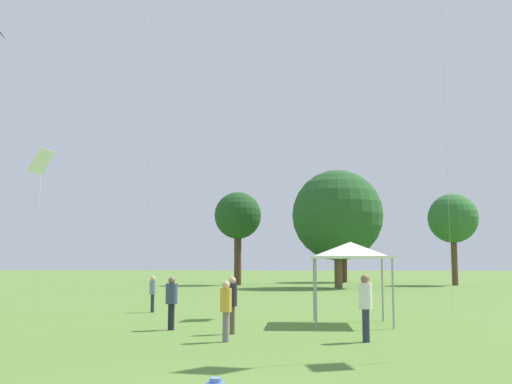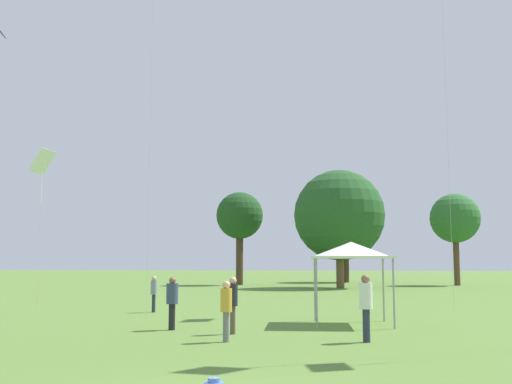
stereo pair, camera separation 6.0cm
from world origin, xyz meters
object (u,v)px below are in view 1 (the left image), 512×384
(distant_tree_1, at_px, (343,229))
(canopy_tent, at_px, (350,251))
(person_standing_1, at_px, (226,305))
(distant_tree_2, at_px, (453,219))
(distant_tree_0, at_px, (337,215))
(distant_tree_3, at_px, (238,217))
(person_standing_0, at_px, (232,299))
(kite_5, at_px, (41,164))
(person_standing_4, at_px, (153,290))
(person_standing_3, at_px, (171,299))
(person_standing_2, at_px, (365,301))

(distant_tree_1, bearing_deg, canopy_tent, -91.48)
(person_standing_1, bearing_deg, distant_tree_1, 89.55)
(person_standing_1, bearing_deg, distant_tree_2, 75.56)
(distant_tree_0, bearing_deg, canopy_tent, -90.41)
(distant_tree_3, bearing_deg, distant_tree_0, -31.37)
(person_standing_0, bearing_deg, kite_5, -40.32)
(distant_tree_2, bearing_deg, person_standing_0, -110.43)
(distant_tree_3, bearing_deg, person_standing_4, -88.50)
(canopy_tent, bearing_deg, person_standing_3, -157.68)
(kite_5, bearing_deg, person_standing_3, 97.93)
(person_standing_0, distance_m, distant_tree_3, 40.05)
(person_standing_2, xyz_separation_m, kite_5, (-14.60, 9.89, 5.79))
(person_standing_0, relative_size, distant_tree_0, 0.17)
(person_standing_1, xyz_separation_m, person_standing_3, (-2.25, 2.70, 0.01))
(distant_tree_2, bearing_deg, distant_tree_3, -176.16)
(person_standing_1, height_order, distant_tree_3, distant_tree_3)
(canopy_tent, distance_m, kite_5, 15.89)
(person_standing_1, distance_m, person_standing_2, 3.89)
(distant_tree_3, bearing_deg, person_standing_0, -81.95)
(distant_tree_3, bearing_deg, distant_tree_2, 3.84)
(person_standing_4, relative_size, canopy_tent, 0.53)
(person_standing_1, relative_size, person_standing_4, 1.06)
(kite_5, relative_size, distant_tree_0, 0.75)
(person_standing_4, distance_m, distant_tree_2, 39.01)
(person_standing_2, relative_size, kite_5, 0.24)
(canopy_tent, bearing_deg, distant_tree_3, 104.54)
(person_standing_2, height_order, distant_tree_3, distant_tree_3)
(person_standing_4, bearing_deg, person_standing_2, 110.72)
(kite_5, relative_size, distant_tree_3, 0.84)
(person_standing_0, xyz_separation_m, distant_tree_1, (4.93, 48.25, 4.74))
(person_standing_4, bearing_deg, distant_tree_0, -132.06)
(person_standing_0, xyz_separation_m, canopy_tent, (3.77, 3.32, 1.55))
(person_standing_0, height_order, person_standing_4, person_standing_0)
(distant_tree_3, bearing_deg, distant_tree_1, 40.58)
(person_standing_1, xyz_separation_m, distant_tree_0, (3.89, 35.26, 5.21))
(person_standing_2, height_order, distant_tree_1, distant_tree_1)
(person_standing_3, height_order, kite_5, kite_5)
(person_standing_2, bearing_deg, kite_5, -107.15)
(distant_tree_0, bearing_deg, kite_5, -120.35)
(person_standing_0, height_order, person_standing_1, person_standing_0)
(person_standing_2, xyz_separation_m, canopy_tent, (-0.20, 4.74, 1.50))
(person_standing_1, relative_size, distant_tree_1, 0.19)
(person_standing_0, distance_m, canopy_tent, 5.25)
(distant_tree_1, bearing_deg, person_standing_4, -103.34)
(person_standing_1, distance_m, distant_tree_1, 50.53)
(person_standing_0, xyz_separation_m, distant_tree_2, (15.15, 40.66, 5.28))
(person_standing_1, height_order, distant_tree_2, distant_tree_2)
(distant_tree_1, relative_size, distant_tree_2, 1.03)
(distant_tree_2, bearing_deg, distant_tree_0, -147.13)
(distant_tree_0, height_order, distant_tree_2, distant_tree_0)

